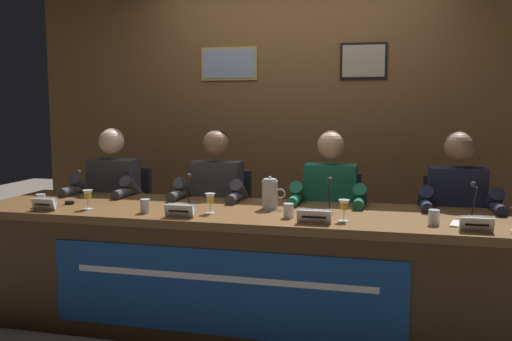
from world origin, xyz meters
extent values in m
plane|color=#70665B|center=(0.00, 0.00, 0.00)|extent=(12.00, 12.00, 0.00)
cube|color=brown|center=(0.00, 1.47, 1.30)|extent=(4.84, 0.12, 2.60)
cube|color=tan|center=(-0.59, 1.41, 1.78)|extent=(0.51, 0.02, 0.29)
cube|color=#8C99AD|center=(-0.59, 1.40, 1.78)|extent=(0.47, 0.01, 0.25)
cube|color=black|center=(0.59, 1.41, 1.78)|extent=(0.39, 0.02, 0.30)
cube|color=tan|center=(0.59, 1.40, 1.78)|extent=(0.35, 0.01, 0.26)
cube|color=brown|center=(0.00, 0.00, 0.73)|extent=(3.64, 0.86, 0.05)
cube|color=#402A16|center=(0.00, -0.41, 0.35)|extent=(3.58, 0.04, 0.71)
cube|color=#402A16|center=(-1.77, 0.00, 0.35)|extent=(0.08, 0.78, 0.71)
cube|color=#19478C|center=(-0.11, -0.43, 0.35)|extent=(2.07, 0.01, 0.50)
cube|color=white|center=(-0.11, -0.44, 0.44)|extent=(1.76, 0.00, 0.04)
cylinder|color=black|center=(-1.25, 0.53, 0.01)|extent=(0.44, 0.44, 0.02)
cylinder|color=black|center=(-1.25, 0.53, 0.23)|extent=(0.05, 0.05, 0.42)
cube|color=#232328|center=(-1.25, 0.53, 0.46)|extent=(0.44, 0.44, 0.03)
cube|color=#232328|center=(-1.25, 0.73, 0.69)|extent=(0.40, 0.05, 0.44)
cylinder|color=black|center=(-1.35, 0.18, 0.24)|extent=(0.10, 0.10, 0.47)
cylinder|color=black|center=(-1.15, 0.18, 0.24)|extent=(0.10, 0.10, 0.47)
cylinder|color=black|center=(-1.35, 0.33, 0.52)|extent=(0.13, 0.34, 0.13)
cylinder|color=black|center=(-1.15, 0.33, 0.52)|extent=(0.13, 0.34, 0.13)
cube|color=#38383D|center=(-1.25, 0.50, 0.76)|extent=(0.36, 0.20, 0.48)
sphere|color=beige|center=(-1.25, 0.48, 1.14)|extent=(0.19, 0.19, 0.19)
sphere|color=gray|center=(-1.25, 0.50, 1.15)|extent=(0.17, 0.17, 0.17)
cylinder|color=#38383D|center=(-1.46, 0.40, 0.78)|extent=(0.09, 0.30, 0.25)
cylinder|color=#38383D|center=(-1.04, 0.40, 0.78)|extent=(0.09, 0.30, 0.25)
cylinder|color=#38383D|center=(-1.46, 0.24, 0.79)|extent=(0.07, 0.24, 0.07)
cylinder|color=#38383D|center=(-1.04, 0.24, 0.79)|extent=(0.07, 0.24, 0.07)
cube|color=white|center=(-1.29, -0.35, 0.80)|extent=(0.16, 0.03, 0.08)
cube|color=white|center=(-1.29, -0.31, 0.80)|extent=(0.16, 0.03, 0.08)
cube|color=black|center=(-1.29, -0.35, 0.80)|extent=(0.11, 0.01, 0.01)
cylinder|color=white|center=(-1.04, -0.23, 0.76)|extent=(0.06, 0.06, 0.00)
cylinder|color=white|center=(-1.04, -0.23, 0.79)|extent=(0.01, 0.01, 0.05)
cone|color=white|center=(-1.04, -0.23, 0.85)|extent=(0.06, 0.06, 0.06)
cylinder|color=yellow|center=(-1.04, -0.23, 0.84)|extent=(0.04, 0.04, 0.04)
cylinder|color=silver|center=(-1.38, -0.23, 0.80)|extent=(0.06, 0.06, 0.08)
cylinder|color=silver|center=(-1.38, -0.23, 0.78)|extent=(0.05, 0.05, 0.05)
cylinder|color=black|center=(-1.26, -0.10, 0.77)|extent=(0.06, 0.06, 0.02)
cylinder|color=black|center=(-1.26, -0.03, 0.87)|extent=(0.01, 0.13, 0.18)
sphere|color=#2D2D2D|center=(-1.26, 0.03, 0.96)|extent=(0.03, 0.03, 0.03)
cylinder|color=black|center=(-0.42, 0.53, 0.01)|extent=(0.44, 0.44, 0.02)
cylinder|color=black|center=(-0.42, 0.53, 0.23)|extent=(0.05, 0.05, 0.42)
cube|color=#232328|center=(-0.42, 0.53, 0.46)|extent=(0.44, 0.44, 0.03)
cube|color=#232328|center=(-0.42, 0.73, 0.69)|extent=(0.40, 0.05, 0.44)
cylinder|color=black|center=(-0.52, 0.18, 0.24)|extent=(0.10, 0.10, 0.47)
cylinder|color=black|center=(-0.32, 0.18, 0.24)|extent=(0.10, 0.10, 0.47)
cylinder|color=black|center=(-0.52, 0.33, 0.52)|extent=(0.13, 0.34, 0.13)
cylinder|color=black|center=(-0.32, 0.33, 0.52)|extent=(0.13, 0.34, 0.13)
cube|color=#38383D|center=(-0.42, 0.50, 0.76)|extent=(0.36, 0.20, 0.48)
sphere|color=#8E664C|center=(-0.42, 0.48, 1.14)|extent=(0.19, 0.19, 0.19)
sphere|color=black|center=(-0.42, 0.50, 1.15)|extent=(0.17, 0.17, 0.17)
cylinder|color=#38383D|center=(-0.63, 0.40, 0.78)|extent=(0.09, 0.30, 0.25)
cylinder|color=#38383D|center=(-0.21, 0.40, 0.78)|extent=(0.09, 0.30, 0.25)
cylinder|color=#38383D|center=(-0.63, 0.24, 0.79)|extent=(0.07, 0.24, 0.07)
cylinder|color=#38383D|center=(-0.21, 0.24, 0.79)|extent=(0.07, 0.24, 0.07)
cube|color=white|center=(-0.38, -0.35, 0.80)|extent=(0.18, 0.03, 0.08)
cube|color=white|center=(-0.38, -0.31, 0.80)|extent=(0.18, 0.03, 0.08)
cube|color=black|center=(-0.38, -0.35, 0.80)|extent=(0.12, 0.01, 0.01)
cylinder|color=white|center=(-0.24, -0.18, 0.76)|extent=(0.06, 0.06, 0.00)
cylinder|color=white|center=(-0.24, -0.18, 0.79)|extent=(0.01, 0.01, 0.05)
cone|color=white|center=(-0.24, -0.18, 0.85)|extent=(0.06, 0.06, 0.06)
cylinder|color=yellow|center=(-0.24, -0.18, 0.84)|extent=(0.04, 0.04, 0.04)
cylinder|color=silver|center=(-0.64, -0.25, 0.80)|extent=(0.06, 0.06, 0.08)
cylinder|color=silver|center=(-0.64, -0.25, 0.78)|extent=(0.05, 0.05, 0.05)
cylinder|color=black|center=(-0.46, -0.10, 0.77)|extent=(0.06, 0.06, 0.02)
cylinder|color=black|center=(-0.46, -0.04, 0.87)|extent=(0.01, 0.13, 0.18)
sphere|color=#2D2D2D|center=(-0.46, 0.03, 0.96)|extent=(0.03, 0.03, 0.03)
cylinder|color=black|center=(0.42, 0.53, 0.01)|extent=(0.44, 0.44, 0.02)
cylinder|color=black|center=(0.42, 0.53, 0.23)|extent=(0.05, 0.05, 0.42)
cube|color=#232328|center=(0.42, 0.53, 0.46)|extent=(0.44, 0.44, 0.03)
cube|color=#232328|center=(0.42, 0.73, 0.69)|extent=(0.40, 0.05, 0.44)
cylinder|color=black|center=(0.32, 0.18, 0.24)|extent=(0.10, 0.10, 0.47)
cylinder|color=black|center=(0.52, 0.18, 0.24)|extent=(0.10, 0.10, 0.47)
cylinder|color=black|center=(0.32, 0.33, 0.52)|extent=(0.13, 0.34, 0.13)
cylinder|color=black|center=(0.52, 0.33, 0.52)|extent=(0.13, 0.34, 0.13)
cube|color=#196047|center=(0.42, 0.50, 0.76)|extent=(0.36, 0.20, 0.48)
sphere|color=tan|center=(0.42, 0.48, 1.14)|extent=(0.19, 0.19, 0.19)
sphere|color=#593819|center=(0.42, 0.50, 1.15)|extent=(0.17, 0.17, 0.17)
cylinder|color=#196047|center=(0.21, 0.40, 0.78)|extent=(0.09, 0.30, 0.25)
cylinder|color=#196047|center=(0.63, 0.40, 0.78)|extent=(0.09, 0.30, 0.25)
cylinder|color=#196047|center=(0.21, 0.24, 0.79)|extent=(0.07, 0.24, 0.07)
cylinder|color=#196047|center=(0.63, 0.24, 0.79)|extent=(0.07, 0.24, 0.07)
cube|color=white|center=(0.41, -0.33, 0.80)|extent=(0.19, 0.03, 0.08)
cube|color=white|center=(0.41, -0.30, 0.80)|extent=(0.19, 0.03, 0.08)
cube|color=black|center=(0.41, -0.34, 0.80)|extent=(0.13, 0.01, 0.01)
cylinder|color=white|center=(0.56, -0.21, 0.76)|extent=(0.06, 0.06, 0.00)
cylinder|color=white|center=(0.56, -0.21, 0.79)|extent=(0.01, 0.01, 0.05)
cone|color=white|center=(0.56, -0.21, 0.85)|extent=(0.06, 0.06, 0.06)
cylinder|color=orange|center=(0.56, -0.21, 0.84)|extent=(0.04, 0.04, 0.04)
cylinder|color=silver|center=(0.24, -0.20, 0.80)|extent=(0.06, 0.06, 0.08)
cylinder|color=silver|center=(0.24, -0.20, 0.78)|extent=(0.05, 0.05, 0.05)
cylinder|color=black|center=(0.46, -0.08, 0.77)|extent=(0.06, 0.06, 0.02)
cylinder|color=black|center=(0.46, -0.01, 0.87)|extent=(0.01, 0.13, 0.18)
sphere|color=#2D2D2D|center=(0.46, 0.05, 0.96)|extent=(0.03, 0.03, 0.03)
cylinder|color=black|center=(1.25, 0.53, 0.01)|extent=(0.44, 0.44, 0.02)
cylinder|color=black|center=(1.25, 0.53, 0.23)|extent=(0.05, 0.05, 0.42)
cube|color=#232328|center=(1.25, 0.53, 0.46)|extent=(0.44, 0.44, 0.03)
cube|color=#232328|center=(1.25, 0.73, 0.69)|extent=(0.40, 0.05, 0.44)
cylinder|color=black|center=(1.15, 0.18, 0.24)|extent=(0.10, 0.10, 0.47)
cylinder|color=black|center=(1.35, 0.18, 0.24)|extent=(0.10, 0.10, 0.47)
cylinder|color=black|center=(1.15, 0.33, 0.52)|extent=(0.13, 0.34, 0.13)
cylinder|color=black|center=(1.35, 0.33, 0.52)|extent=(0.13, 0.34, 0.13)
cube|color=#1E2338|center=(1.25, 0.50, 0.76)|extent=(0.36, 0.20, 0.48)
sphere|color=#8E664C|center=(1.25, 0.48, 1.14)|extent=(0.19, 0.19, 0.19)
sphere|color=gray|center=(1.25, 0.50, 1.15)|extent=(0.17, 0.17, 0.17)
cylinder|color=#1E2338|center=(1.04, 0.40, 0.78)|extent=(0.09, 0.30, 0.25)
cylinder|color=#1E2338|center=(1.46, 0.40, 0.78)|extent=(0.09, 0.30, 0.25)
cylinder|color=#1E2338|center=(1.04, 0.24, 0.79)|extent=(0.07, 0.24, 0.07)
cylinder|color=#1E2338|center=(1.46, 0.24, 0.79)|extent=(0.07, 0.24, 0.07)
cube|color=white|center=(1.25, -0.33, 0.80)|extent=(0.17, 0.03, 0.08)
cube|color=white|center=(1.25, -0.30, 0.80)|extent=(0.17, 0.03, 0.08)
cube|color=black|center=(1.25, -0.34, 0.80)|extent=(0.12, 0.01, 0.01)
cylinder|color=silver|center=(1.05, -0.20, 0.80)|extent=(0.06, 0.06, 0.08)
cylinder|color=silver|center=(1.05, -0.20, 0.78)|extent=(0.05, 0.05, 0.05)
cylinder|color=black|center=(1.28, -0.08, 0.77)|extent=(0.06, 0.06, 0.02)
cylinder|color=black|center=(1.28, -0.02, 0.87)|extent=(0.01, 0.13, 0.18)
sphere|color=#2D2D2D|center=(1.28, 0.04, 0.96)|extent=(0.03, 0.03, 0.03)
cylinder|color=silver|center=(0.08, 0.06, 0.85)|extent=(0.10, 0.10, 0.18)
cylinder|color=silver|center=(0.08, 0.06, 0.94)|extent=(0.09, 0.09, 0.01)
sphere|color=silver|center=(0.08, 0.06, 0.96)|extent=(0.02, 0.02, 0.02)
torus|color=silver|center=(0.14, 0.06, 0.85)|extent=(0.07, 0.01, 0.07)
cube|color=white|center=(1.25, -0.19, 0.76)|extent=(0.24, 0.20, 0.01)
camera|label=1|loc=(0.78, -3.23, 1.39)|focal=37.58mm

